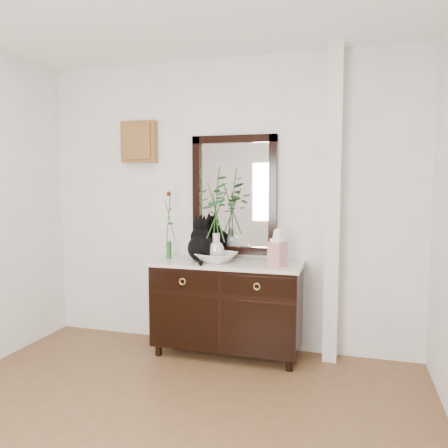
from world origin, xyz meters
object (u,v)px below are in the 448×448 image
(lotus_bowl, at_px, (216,257))
(ginger_jar, at_px, (278,247))
(cat, at_px, (201,239))
(sideboard, at_px, (227,303))

(lotus_bowl, relative_size, ginger_jar, 1.05)
(cat, xyz_separation_m, ginger_jar, (0.71, -0.07, -0.03))
(cat, relative_size, lotus_bowl, 1.12)
(sideboard, height_order, ginger_jar, ginger_jar)
(sideboard, relative_size, cat, 3.40)
(cat, bearing_deg, sideboard, -23.85)
(cat, relative_size, ginger_jar, 1.18)
(lotus_bowl, bearing_deg, sideboard, 17.24)
(cat, height_order, lotus_bowl, cat)
(sideboard, xyz_separation_m, lotus_bowl, (-0.09, -0.03, 0.42))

